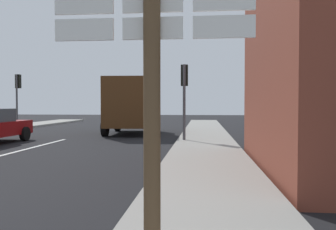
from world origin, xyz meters
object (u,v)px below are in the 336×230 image
at_px(delivery_truck, 130,104).
at_px(traffic_light_far_left, 18,89).
at_px(route_sign_post, 152,62).
at_px(traffic_light_near_right, 184,85).

bearing_deg(delivery_truck, traffic_light_far_left, 161.33).
bearing_deg(route_sign_post, delivery_truck, 102.39).
bearing_deg(traffic_light_near_right, route_sign_post, -88.29).
bearing_deg(traffic_light_near_right, delivery_truck, 127.62).
xyz_separation_m(traffic_light_far_left, traffic_light_near_right, (11.32, -6.92, -0.20)).
distance_m(route_sign_post, traffic_light_far_left, 22.36).
xyz_separation_m(route_sign_post, traffic_light_far_left, (-11.68, 19.06, 0.67)).
distance_m(delivery_truck, traffic_light_near_right, 5.34).
height_order(route_sign_post, traffic_light_near_right, traffic_light_near_right).
distance_m(delivery_truck, route_sign_post, 16.72).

